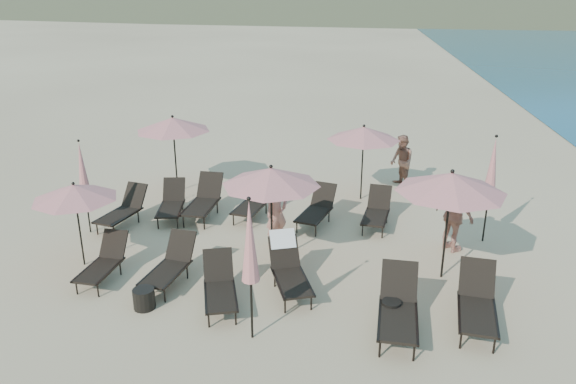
# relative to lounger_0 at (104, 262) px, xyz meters

# --- Properties ---
(ground) EXTENTS (800.00, 800.00, 0.00)m
(ground) POSITION_rel_lounger_0_xyz_m (3.97, -0.64, -0.41)
(ground) COLOR #D6BA8C
(ground) RESTS_ON ground
(lounger_0) EXTENTS (0.73, 1.58, 0.88)m
(lounger_0) POSITION_rel_lounger_0_xyz_m (0.00, 0.00, 0.00)
(lounger_0) COLOR black
(lounger_0) RESTS_ON ground
(lounger_1) EXTENTS (0.90, 1.71, 0.93)m
(lounger_1) POSITION_rel_lounger_0_xyz_m (1.48, 0.01, 0.02)
(lounger_1) COLOR black
(lounger_1) RESTS_ON ground
(lounger_2) EXTENTS (1.02, 1.70, 0.92)m
(lounger_2) POSITION_rel_lounger_0_xyz_m (2.72, -0.76, 0.02)
(lounger_2) COLOR black
(lounger_2) RESTS_ON ground
(lounger_3) EXTENTS (1.14, 1.83, 1.08)m
(lounger_3) POSITION_rel_lounger_0_xyz_m (4.00, 0.01, 0.10)
(lounger_3) COLOR black
(lounger_3) RESTS_ON ground
(lounger_4) EXTENTS (0.83, 1.88, 1.05)m
(lounger_4) POSITION_rel_lounger_0_xyz_m (6.15, -1.26, 0.08)
(lounger_4) COLOR black
(lounger_4) RESTS_ON ground
(lounger_5) EXTENTS (0.94, 1.86, 1.02)m
(lounger_5) POSITION_rel_lounger_0_xyz_m (7.62, -0.91, 0.07)
(lounger_5) COLOR black
(lounger_5) RESTS_ON ground
(lounger_6) EXTENTS (1.03, 1.76, 0.95)m
(lounger_6) POSITION_rel_lounger_0_xyz_m (-0.69, 2.85, 0.03)
(lounger_6) COLOR black
(lounger_6) RESTS_ON ground
(lounger_7) EXTENTS (0.83, 1.68, 0.92)m
(lounger_7) POSITION_rel_lounger_0_xyz_m (0.42, 3.46, 0.02)
(lounger_7) COLOR black
(lounger_7) RESTS_ON ground
(lounger_8) EXTENTS (0.83, 1.86, 1.04)m
(lounger_8) POSITION_rel_lounger_0_xyz_m (1.27, 3.64, 0.07)
(lounger_8) COLOR black
(lounger_8) RESTS_ON ground
(lounger_9) EXTENTS (0.99, 1.77, 0.96)m
(lounger_9) POSITION_rel_lounger_0_xyz_m (2.62, 3.82, 0.04)
(lounger_9) COLOR black
(lounger_9) RESTS_ON ground
(lounger_10) EXTENTS (1.07, 1.75, 0.94)m
(lounger_10) POSITION_rel_lounger_0_xyz_m (4.37, 3.47, 0.03)
(lounger_10) COLOR black
(lounger_10) RESTS_ON ground
(lounger_11) EXTENTS (0.86, 1.67, 0.92)m
(lounger_11) POSITION_rel_lounger_0_xyz_m (5.95, 3.52, 0.02)
(lounger_11) COLOR black
(lounger_11) RESTS_ON ground
(umbrella_open_0) EXTENTS (1.86, 1.86, 2.00)m
(umbrella_open_0) POSITION_rel_lounger_0_xyz_m (-0.75, 0.58, 1.35)
(umbrella_open_0) COLOR black
(umbrella_open_0) RESTS_ON ground
(umbrella_open_1) EXTENTS (2.18, 2.18, 2.35)m
(umbrella_open_1) POSITION_rel_lounger_0_xyz_m (3.49, 1.17, 1.67)
(umbrella_open_1) COLOR black
(umbrella_open_1) RESTS_ON ground
(umbrella_open_2) EXTENTS (2.30, 2.30, 2.47)m
(umbrella_open_2) POSITION_rel_lounger_0_xyz_m (7.26, 0.89, 1.77)
(umbrella_open_2) COLOR black
(umbrella_open_2) RESTS_ON ground
(umbrella_open_3) EXTENTS (2.21, 2.21, 2.38)m
(umbrella_open_3) POSITION_rel_lounger_0_xyz_m (-0.05, 5.51, 1.69)
(umbrella_open_3) COLOR black
(umbrella_open_3) RESTS_ON ground
(umbrella_open_4) EXTENTS (2.10, 2.10, 2.26)m
(umbrella_open_4) POSITION_rel_lounger_0_xyz_m (5.56, 5.46, 1.59)
(umbrella_open_4) COLOR black
(umbrella_open_4) RESTS_ON ground
(umbrella_closed_0) EXTENTS (0.32, 0.32, 2.73)m
(umbrella_closed_0) POSITION_rel_lounger_0_xyz_m (3.54, -1.77, 1.49)
(umbrella_closed_0) COLOR black
(umbrella_closed_0) RESTS_ON ground
(umbrella_closed_1) EXTENTS (0.32, 0.32, 2.72)m
(umbrella_closed_1) POSITION_rel_lounger_0_xyz_m (8.55, 2.87, 1.48)
(umbrella_closed_1) COLOR black
(umbrella_closed_1) RESTS_ON ground
(umbrella_closed_2) EXTENTS (0.29, 0.29, 2.47)m
(umbrella_closed_2) POSITION_rel_lounger_0_xyz_m (-1.39, 2.28, 1.31)
(umbrella_closed_2) COLOR black
(umbrella_closed_2) RESTS_ON ground
(side_table_0) EXTENTS (0.43, 0.43, 0.42)m
(side_table_0) POSITION_rel_lounger_0_xyz_m (1.25, -1.04, -0.20)
(side_table_0) COLOR black
(side_table_0) RESTS_ON ground
(side_table_1) EXTENTS (0.36, 0.36, 0.47)m
(side_table_1) POSITION_rel_lounger_0_xyz_m (6.05, -1.03, -0.18)
(side_table_1) COLOR black
(side_table_1) RESTS_ON ground
(beachgoer_a) EXTENTS (0.72, 0.71, 1.67)m
(beachgoer_a) POSITION_rel_lounger_0_xyz_m (3.48, 2.08, 0.42)
(beachgoer_a) COLOR tan
(beachgoer_a) RESTS_ON ground
(beachgoer_b) EXTENTS (0.87, 0.97, 1.65)m
(beachgoer_b) POSITION_rel_lounger_0_xyz_m (6.80, 6.68, 0.41)
(beachgoer_b) COLOR #94614C
(beachgoer_b) RESTS_ON ground
(beachgoer_c) EXTENTS (1.03, 1.11, 1.83)m
(beachgoer_c) POSITION_rel_lounger_0_xyz_m (7.68, 2.26, 0.50)
(beachgoer_c) COLOR tan
(beachgoer_c) RESTS_ON ground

